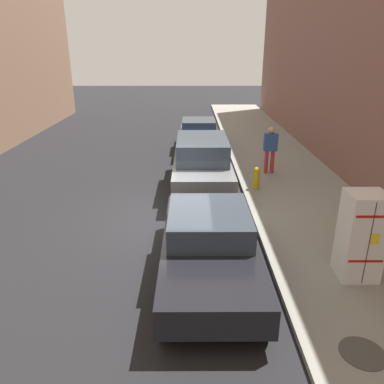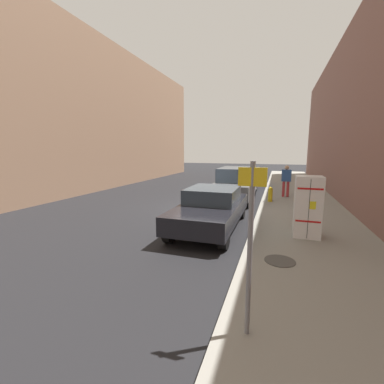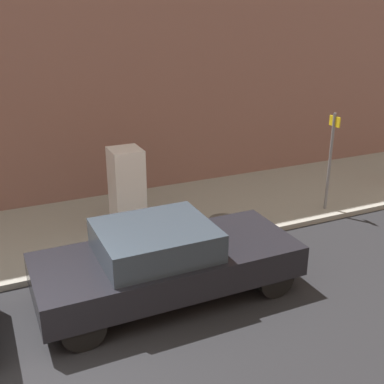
% 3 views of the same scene
% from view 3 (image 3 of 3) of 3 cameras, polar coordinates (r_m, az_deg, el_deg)
% --- Properties ---
extents(ground_plane, '(80.00, 80.00, 0.00)m').
position_cam_3_polar(ground_plane, '(7.58, -20.50, -20.14)').
color(ground_plane, black).
extents(discarded_refrigerator, '(0.74, 0.70, 1.81)m').
position_cam_3_polar(discarded_refrigerator, '(11.01, -7.72, 0.56)').
color(discarded_refrigerator, white).
rests_on(discarded_refrigerator, sidewalk_slab).
extents(manhole_cover, '(0.70, 0.70, 0.02)m').
position_cam_3_polar(manhole_cover, '(11.47, 3.75, -3.26)').
color(manhole_cover, '#47443F').
rests_on(manhole_cover, sidewalk_slab).
extents(street_sign_post, '(0.36, 0.07, 2.42)m').
position_cam_3_polar(street_sign_post, '(12.10, 16.09, 4.07)').
color(street_sign_post, slate).
rests_on(street_sign_post, sidewalk_slab).
extents(parked_sedan_dark, '(1.88, 4.60, 1.39)m').
position_cam_3_polar(parked_sedan_dark, '(8.48, -3.19, -8.00)').
color(parked_sedan_dark, black).
rests_on(parked_sedan_dark, ground).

